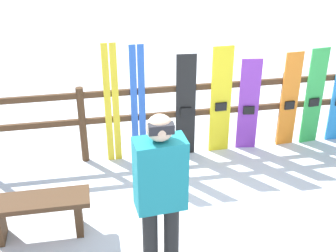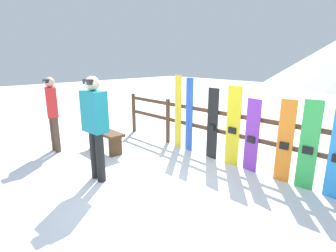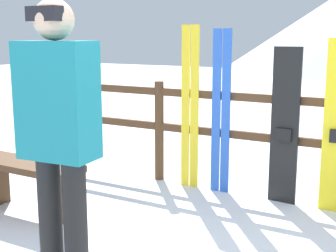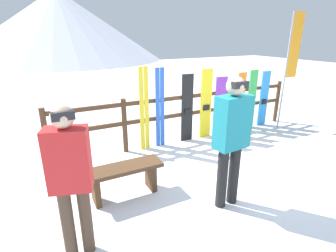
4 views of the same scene
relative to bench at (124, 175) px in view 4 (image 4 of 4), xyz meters
name	(u,v)px [view 4 (image 4 of 4)]	position (x,y,z in m)	size (l,w,h in m)	color
ground_plane	(247,179)	(1.95, -0.48, -0.35)	(40.00, 40.00, 0.00)	white
mountain_backdrop	(59,26)	(1.95, 23.48, 2.65)	(18.00, 18.00, 6.00)	silver
fence	(186,111)	(1.95, 1.48, 0.32)	(5.83, 0.10, 1.10)	#4C331E
bench	(124,175)	(0.00, 0.00, 0.00)	(1.12, 0.36, 0.48)	#4C331E
person_red	(70,174)	(-0.79, -0.82, 0.64)	(0.46, 0.34, 1.68)	#4C3828
person_teal	(232,135)	(1.21, -0.85, 0.70)	(0.47, 0.29, 1.80)	black
ski_pair_yellow	(144,110)	(0.93, 1.43, 0.51)	(0.19, 0.02, 1.70)	yellow
ski_pair_blue	(160,108)	(1.28, 1.43, 0.49)	(0.20, 0.02, 1.66)	blue
snowboard_black_stripe	(187,109)	(1.93, 1.42, 0.40)	(0.27, 0.07, 1.49)	black
snowboard_yellow	(206,104)	(2.43, 1.42, 0.44)	(0.29, 0.06, 1.57)	yellow
snowboard_purple	(220,106)	(2.84, 1.42, 0.34)	(0.29, 0.08, 1.37)	purple
snowboard_orange	(240,102)	(3.45, 1.42, 0.37)	(0.26, 0.07, 1.43)	orange
snowboard_green	(252,100)	(3.82, 1.42, 0.38)	(0.28, 0.08, 1.47)	green
snowboard_blue	(264,99)	(4.24, 1.42, 0.36)	(0.27, 0.06, 1.42)	#288CE0
rental_flag	(291,57)	(4.58, 1.07, 1.42)	(0.40, 0.04, 2.77)	#99999E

